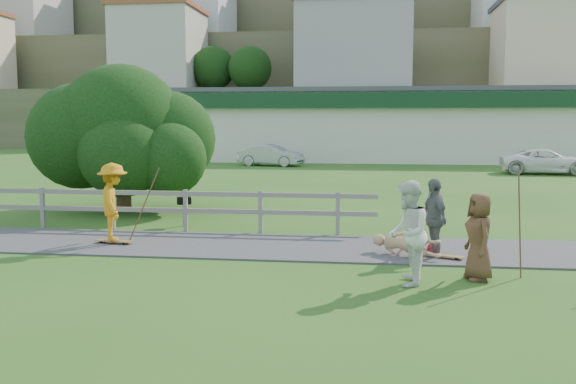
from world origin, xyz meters
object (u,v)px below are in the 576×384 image
Objects in this scene: tree at (123,159)px; skater_rider at (113,206)px; spectator_c at (479,237)px; spectator_a at (408,233)px; spectator_b at (434,218)px; car_white at (546,162)px; skater_fallen at (406,244)px; car_silver at (271,155)px; bbq at (184,212)px.

skater_rider is at bearing -70.24° from tree.
tree is (-9.93, 7.79, 0.86)m from spectator_c.
spectator_a is at bearing -138.02° from skater_rider.
spectator_b is at bearing -172.99° from spectator_c.
spectator_c is 25.27m from car_white.
tree is at bearing 137.47° from car_white.
skater_fallen is at bearing -177.67° from spectator_a.
car_silver reaches higher than bbq.
spectator_a is (-0.09, -2.28, 0.64)m from skater_fallen.
skater_fallen is 1.97× the size of bbq.
bbq is (-5.87, 3.35, 0.11)m from skater_fallen.
spectator_c is (0.65, -1.87, -0.05)m from spectator_b.
spectator_b is at bearing -41.90° from skater_fallen.
car_white is (15.24, 21.94, -0.24)m from skater_rider.
skater_fallen is 0.99× the size of spectator_c.
spectator_c is 2.00× the size of bbq.
spectator_b is 0.35× the size of car_white.
spectator_b is at bearing 168.98° from spectator_a.
spectator_b is at bearing 164.28° from car_white.
car_silver is at bearing 51.64° from skater_fallen.
skater_fallen is 24.01m from car_white.
bbq is at bearing -136.83° from spectator_b.
skater_rider is at bearing 149.10° from car_white.
spectator_a is 8.09m from bbq.
spectator_b is 0.41× the size of car_silver.
car_silver reaches higher than skater_fallen.
car_white is at bearing 165.30° from spectator_a.
tree reaches higher than spectator_b.
skater_fallen is at bearing -34.76° from tree.
car_white is 0.76× the size of tree.
spectator_a is 2.49m from spectator_b.
spectator_a is 12.00m from tree.
bbq is at bearing 96.75° from skater_fallen.
spectator_a reaches higher than car_white.
skater_fallen is at bearing 163.07° from car_white.
tree reaches higher than skater_rider.
spectator_a is at bearing -80.11° from spectator_c.
spectator_c is 12.65m from tree.
car_silver is at bearing 71.12° from bbq.
spectator_c is at bearing -57.91° from bbq.
spectator_b is at bearing -118.26° from skater_rider.
tree reaches higher than car_white.
spectator_c is 29.62m from car_silver.
spectator_b is 11.04m from tree.
skater_fallen is at bearing -119.53° from skater_rider.
car_silver is (-8.45, 28.39, -0.12)m from spectator_c.
car_silver is 5.13× the size of bbq.
tree reaches higher than car_silver.
spectator_c reaches higher than skater_fallen.
spectator_a is 1.10× the size of spectator_b.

